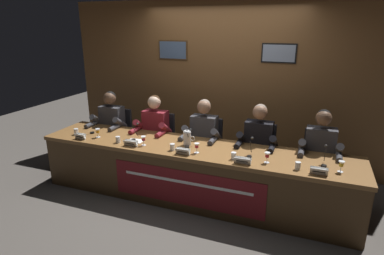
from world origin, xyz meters
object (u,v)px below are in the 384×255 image
object	(u,v)px
nameplate_far_left	(80,136)
juice_glass_far_left	(98,131)
water_cup_far_left	(76,132)
microphone_right	(250,150)
water_cup_right	(234,156)
nameplate_far_right	(319,171)
water_cup_center	(172,147)
nameplate_center	(183,151)
panelist_far_right	(320,152)
chair_left	(160,144)
water_cup_left	(118,140)
panelist_center	(202,137)
juice_glass_left	(144,139)
microphone_far_left	(94,128)
chair_far_right	(317,166)
juice_glass_far_right	(341,164)
chair_far_left	(118,138)
nameplate_left	(131,143)
chair_center	(206,150)
nameplate_right	(243,161)
panelist_right	(257,144)
conference_table	(189,165)
water_pitcher_central	(187,138)
panelist_far_left	(109,125)
microphone_center	(188,141)
microphone_far_right	(325,159)
water_cup_far_right	(298,166)
chair_right	(259,158)
juice_glass_right	(267,156)
document_stack_left	(135,141)
juice_glass_center	(197,146)

from	to	relation	value
nameplate_far_left	juice_glass_far_left	world-z (taller)	juice_glass_far_left
water_cup_far_left	microphone_right	world-z (taller)	microphone_right
water_cup_right	nameplate_far_right	distance (m)	0.93
water_cup_center	nameplate_center	bearing A→B (deg)	-24.96
panelist_far_right	chair_left	bearing A→B (deg)	175.02
juice_glass_far_left	water_cup_left	distance (m)	0.39
panelist_center	juice_glass_left	bearing A→B (deg)	-135.01
microphone_far_left	panelist_center	xyz separation A→B (m)	(1.52, 0.39, -0.08)
chair_far_right	chair_left	bearing A→B (deg)	180.00
juice_glass_left	panelist_center	size ratio (longest dim) A/B	0.10
juice_glass_far_right	chair_far_left	bearing A→B (deg)	167.33
nameplate_left	panelist_far_right	size ratio (longest dim) A/B	0.15
chair_center	nameplate_right	distance (m)	1.21
microphone_right	panelist_right	bearing A→B (deg)	89.47
conference_table	water_pitcher_central	world-z (taller)	water_pitcher_central
conference_table	chair_center	bearing A→B (deg)	90.12
panelist_far_right	nameplate_far_left	bearing A→B (deg)	-167.14
microphone_far_left	panelist_far_left	bearing A→B (deg)	92.32
juice_glass_left	panelist_right	size ratio (longest dim) A/B	0.10
microphone_right	water_pitcher_central	size ratio (longest dim) A/B	1.03
microphone_right	juice_glass_far_right	bearing A→B (deg)	-4.71
water_cup_far_left	water_cup_right	distance (m)	2.30
microphone_center	juice_glass_far_right	bearing A→B (deg)	-3.69
nameplate_far_left	microphone_center	size ratio (longest dim) A/B	0.73
juice_glass_far_left	nameplate_left	world-z (taller)	juice_glass_far_left
panelist_center	nameplate_far_left	bearing A→B (deg)	-155.32
nameplate_far_left	chair_far_right	distance (m)	3.19
panelist_center	nameplate_far_right	xyz separation A→B (m)	(1.53, -0.69, 0.04)
microphone_far_right	water_cup_far_right	bearing A→B (deg)	-140.97
microphone_far_left	chair_right	world-z (taller)	microphone_far_left
nameplate_far_left	nameplate_far_right	bearing A→B (deg)	0.08
microphone_center	water_cup_left	bearing A→B (deg)	-167.31
juice_glass_right	microphone_far_right	bearing A→B (deg)	14.48
water_cup_far_left	chair_center	distance (m)	1.89
panelist_right	nameplate_far_right	world-z (taller)	panelist_right
chair_center	document_stack_left	size ratio (longest dim) A/B	4.26
nameplate_left	nameplate_far_right	size ratio (longest dim) A/B	1.06
nameplate_center	juice_glass_far_right	world-z (taller)	juice_glass_far_right
microphone_right	water_cup_center	bearing A→B (deg)	-170.34
chair_far_left	water_cup_right	size ratio (longest dim) A/B	10.80
panelist_far_left	water_cup_right	bearing A→B (deg)	-16.05
juice_glass_far_left	nameplate_far_right	size ratio (longest dim) A/B	0.70
juice_glass_left	microphone_center	bearing A→B (deg)	17.18
nameplate_right	water_pitcher_central	distance (m)	0.87
water_cup_right	water_cup_far_left	bearing A→B (deg)	178.54
nameplate_left	water_cup_far_right	xyz separation A→B (m)	(2.05, 0.05, -0.00)
chair_far_left	document_stack_left	distance (m)	1.08
panelist_center	nameplate_center	bearing A→B (deg)	-89.71
juice_glass_far_left	water_cup_center	world-z (taller)	juice_glass_far_left
juice_glass_center	document_stack_left	size ratio (longest dim) A/B	0.58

